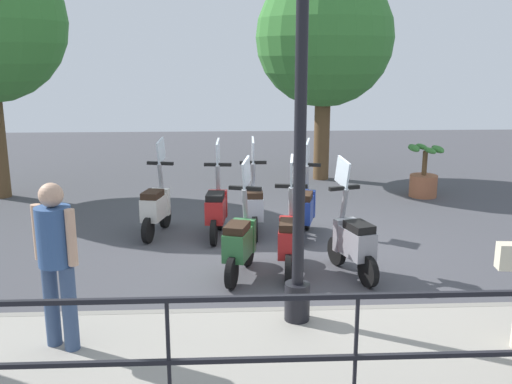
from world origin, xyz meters
TOP-DOWN VIEW (x-y plane):
  - ground_plane at (0.00, 0.00)m, footprint 28.00×28.00m
  - promenade_walkway at (-3.15, 0.00)m, footprint 2.20×20.00m
  - fence_railing at (-4.20, -0.00)m, footprint 0.04×16.03m
  - lamp_post_near at (-2.40, 0.20)m, footprint 0.26×0.90m
  - pedestrian_distant at (-2.86, 2.48)m, footprint 0.43×0.44m
  - tree_distant at (5.22, -1.28)m, footprint 3.08×3.08m
  - potted_palm at (3.39, -3.11)m, footprint 1.06×0.66m
  - scooter_near_0 at (-0.84, -0.72)m, footprint 1.20×0.55m
  - scooter_near_1 at (-0.72, 0.10)m, footprint 1.23×0.45m
  - scooter_near_2 at (-0.80, 0.76)m, footprint 1.20×0.54m
  - scooter_far_0 at (0.82, -0.30)m, footprint 1.21×0.52m
  - scooter_far_1 at (1.03, 0.50)m, footprint 1.23×0.44m
  - scooter_far_2 at (0.88, 1.10)m, footprint 1.23×0.44m
  - scooter_far_3 at (1.05, 2.07)m, footprint 1.22×0.50m

SIDE VIEW (x-z plane):
  - ground_plane at x=0.00m, z-range 0.00..0.00m
  - promenade_walkway at x=-3.15m, z-range 0.00..0.15m
  - potted_palm at x=3.39m, z-range -0.08..0.97m
  - scooter_near_0 at x=-0.84m, z-range -0.29..1.25m
  - scooter_near_1 at x=-0.72m, z-range -0.29..1.25m
  - scooter_near_2 at x=-0.80m, z-range -0.29..1.25m
  - scooter_far_0 at x=0.82m, z-range -0.29..1.25m
  - scooter_far_1 at x=1.03m, z-range -0.29..1.25m
  - scooter_far_2 at x=0.88m, z-range -0.29..1.25m
  - scooter_far_3 at x=1.05m, z-range -0.29..1.25m
  - fence_railing at x=-4.20m, z-range 0.36..1.43m
  - pedestrian_distant at x=-2.86m, z-range 0.28..1.87m
  - lamp_post_near at x=-2.40m, z-range -0.10..4.36m
  - tree_distant at x=5.22m, z-range 0.82..5.59m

